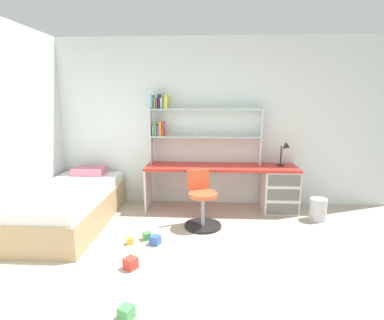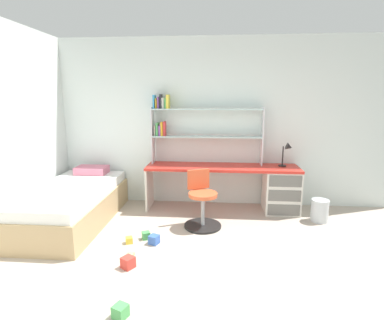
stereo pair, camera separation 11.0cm
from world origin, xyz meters
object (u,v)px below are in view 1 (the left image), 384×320
at_px(bookshelf_hutch, 192,123).
at_px(toy_block_blue_3, 155,240).
at_px(bed_platform, 71,206).
at_px(waste_bin, 318,209).
at_px(toy_block_green_5, 126,313).
at_px(desk_lamp, 286,150).
at_px(toy_block_red_4, 131,263).
at_px(swivel_chair, 202,205).
at_px(toy_block_green_0, 147,236).
at_px(toy_block_yellow_2, 130,241).
at_px(toy_block_natural_1, 132,258).
at_px(desk, 262,185).

distance_m(bookshelf_hutch, toy_block_blue_3, 1.99).
bearing_deg(bed_platform, waste_bin, 5.54).
bearing_deg(toy_block_green_5, desk_lamp, 54.68).
bearing_deg(bed_platform, toy_block_red_4, -44.24).
distance_m(bed_platform, toy_block_green_5, 2.28).
bearing_deg(swivel_chair, bookshelf_hutch, 102.78).
xyz_separation_m(toy_block_green_0, toy_block_yellow_2, (-0.18, -0.13, -0.01)).
bearing_deg(toy_block_green_5, bed_platform, 125.02).
distance_m(desk_lamp, toy_block_natural_1, 2.83).
relative_size(desk_lamp, swivel_chair, 0.49).
bearing_deg(toy_block_yellow_2, toy_block_blue_3, 2.31).
bearing_deg(toy_block_yellow_2, toy_block_green_0, 36.02).
distance_m(bed_platform, waste_bin, 3.60).
bearing_deg(swivel_chair, toy_block_blue_3, -133.72).
xyz_separation_m(desk, toy_block_blue_3, (-1.50, -1.28, -0.36)).
distance_m(desk, toy_block_natural_1, 2.41).
bearing_deg(desk_lamp, toy_block_green_0, -148.69).
relative_size(swivel_chair, toy_block_red_4, 6.55).
bearing_deg(desk_lamp, bed_platform, -166.38).
height_order(desk_lamp, toy_block_blue_3, desk_lamp).
bearing_deg(toy_block_natural_1, swivel_chair, 53.00).
height_order(toy_block_natural_1, toy_block_red_4, toy_block_red_4).
height_order(bed_platform, toy_block_red_4, bed_platform).
bearing_deg(toy_block_natural_1, desk, 45.07).
bearing_deg(swivel_chair, bed_platform, -179.11).
distance_m(desk, desk_lamp, 0.66).
distance_m(toy_block_green_0, toy_block_red_4, 0.68).
relative_size(desk, toy_block_blue_3, 21.71).
xyz_separation_m(swivel_chair, waste_bin, (1.70, 0.32, -0.15)).
relative_size(bookshelf_hutch, toy_block_red_4, 14.82).
xyz_separation_m(bookshelf_hutch, waste_bin, (1.90, -0.54, -1.21)).
height_order(desk, bed_platform, desk).
bearing_deg(desk, toy_block_yellow_2, -144.43).
relative_size(toy_block_natural_1, toy_block_red_4, 0.67).
relative_size(bookshelf_hutch, toy_block_natural_1, 22.19).
distance_m(bookshelf_hutch, toy_block_natural_1, 2.35).
height_order(toy_block_yellow_2, toy_block_red_4, toy_block_red_4).
relative_size(swivel_chair, bed_platform, 0.39).
xyz_separation_m(toy_block_natural_1, toy_block_yellow_2, (-0.13, 0.39, 0.00)).
height_order(bed_platform, toy_block_blue_3, bed_platform).
bearing_deg(swivel_chair, toy_block_natural_1, -127.00).
relative_size(waste_bin, toy_block_yellow_2, 4.03).
bearing_deg(toy_block_yellow_2, desk, 35.57).
distance_m(toy_block_red_4, toy_block_green_5, 0.76).
bearing_deg(toy_block_blue_3, toy_block_green_0, 137.28).
bearing_deg(toy_block_yellow_2, waste_bin, 19.60).
relative_size(toy_block_yellow_2, toy_block_red_4, 0.67).
distance_m(desk_lamp, toy_block_green_5, 3.34).
bearing_deg(waste_bin, toy_block_blue_3, -158.21).
height_order(waste_bin, toy_block_red_4, waste_bin).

